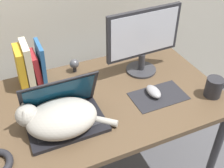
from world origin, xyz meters
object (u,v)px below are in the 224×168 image
Objects in this scene: laptop at (64,115)px; cat at (59,118)px; webcam at (74,64)px; mug at (214,87)px; external_monitor at (143,39)px; computer_mouse at (153,92)px; book_row at (30,67)px.

laptop is 0.82× the size of cat.
webcam is (0.20, 0.40, -0.02)m from cat.
cat is 0.77m from mug.
cat is 5.36× the size of webcam.
mug is (0.22, -0.34, -0.15)m from external_monitor.
cat is (-0.03, -0.03, 0.02)m from laptop.
cat is 0.45m from webcam.
laptop is 0.40m from webcam.
webcam is at bearing 65.71° from laptop.
computer_mouse is 0.84× the size of mug.
mug reaches higher than webcam.
book_row is 1.94× the size of mug.
computer_mouse is (0.46, 0.00, -0.02)m from laptop.
book_row is at bearing 168.18° from external_monitor.
external_monitor is 0.60m from book_row.
external_monitor reaches higher than mug.
webcam is 0.62× the size of mug.
laptop is 0.74m from mug.
laptop is 0.46m from computer_mouse.
mug is at bearing -6.28° from cat.
book_row is at bearing 150.27° from mug.
book_row is 0.93m from mug.
book_row reaches higher than laptop.
external_monitor is 5.45× the size of webcam.
cat is at bearing -116.07° from webcam.
computer_mouse is (-0.05, -0.22, -0.18)m from external_monitor.
book_row is at bearing -174.63° from webcam.
computer_mouse is 1.37× the size of webcam.
cat is 3.92× the size of computer_mouse.
cat is at bearing -154.75° from external_monitor.
computer_mouse is 0.43× the size of book_row.
external_monitor is 1.73× the size of book_row.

